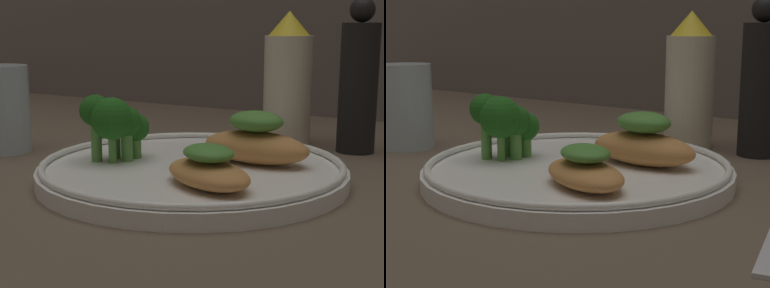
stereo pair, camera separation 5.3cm
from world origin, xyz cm
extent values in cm
cube|color=brown|center=(0.00, 0.00, -0.50)|extent=(180.00, 180.00, 1.00)
cylinder|color=white|center=(0.00, 0.00, 0.70)|extent=(28.03, 28.03, 1.40)
torus|color=white|center=(0.00, 0.00, 1.70)|extent=(27.43, 27.43, 0.60)
ellipsoid|color=#BC7F42|center=(4.73, -5.45, 2.44)|extent=(10.10, 8.41, 2.08)
ellipsoid|color=#478433|center=(4.73, -5.45, 4.15)|extent=(5.82, 5.41, 1.33)
ellipsoid|color=#BC7F42|center=(4.50, 3.94, 2.88)|extent=(10.71, 5.72, 2.95)
ellipsoid|color=#478433|center=(4.50, 3.94, 5.31)|extent=(5.39, 4.41, 1.91)
cylinder|color=#569942|center=(-6.25, -1.46, 2.78)|extent=(1.10, 1.10, 2.77)
sphere|color=#1E5B19|center=(-6.25, -1.46, 5.16)|extent=(2.84, 2.84, 2.84)
cylinder|color=#569942|center=(-6.30, -0.07, 2.41)|extent=(1.08, 1.08, 2.02)
sphere|color=#1E5B19|center=(-6.30, -0.07, 4.37)|extent=(2.73, 2.73, 2.73)
cylinder|color=#569942|center=(-7.92, -1.06, 2.83)|extent=(0.97, 0.97, 2.87)
sphere|color=#1E5B19|center=(-7.92, -1.06, 5.28)|extent=(2.91, 2.91, 2.91)
cylinder|color=#569942|center=(-8.61, -3.03, 3.28)|extent=(1.00, 1.00, 3.76)
sphere|color=#1E5B19|center=(-8.61, -3.03, 6.20)|extent=(2.96, 2.96, 2.96)
cylinder|color=#569942|center=(-6.89, -2.82, 2.80)|extent=(0.72, 0.72, 2.80)
sphere|color=#1E5B19|center=(-6.89, -2.82, 5.57)|extent=(3.91, 3.91, 3.91)
cylinder|color=beige|center=(1.18, 19.92, 6.37)|extent=(5.56, 5.56, 12.75)
cone|color=yellow|center=(1.18, 19.92, 14.15)|extent=(4.73, 4.73, 2.80)
cylinder|color=black|center=(9.41, 19.92, 7.10)|extent=(4.17, 4.17, 14.20)
sphere|color=black|center=(9.41, 19.92, 15.55)|extent=(2.71, 2.71, 2.71)
cylinder|color=silver|center=(-24.53, 0.27, 4.81)|extent=(6.07, 6.07, 9.63)
camera|label=1|loc=(26.55, -44.78, 14.05)|focal=55.00mm
camera|label=2|loc=(30.97, -41.84, 14.05)|focal=55.00mm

